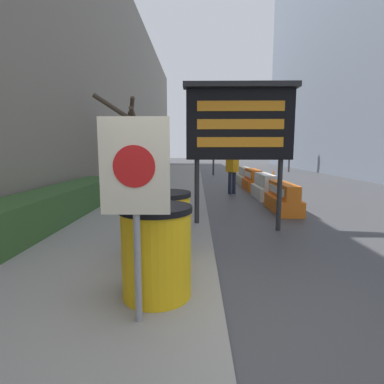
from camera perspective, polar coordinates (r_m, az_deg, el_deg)
The scene contains 17 objects.
ground_plane at distance 3.04m, azimuth 6.32°, elevation -25.06°, with size 120.00×120.00×0.00m, color #3F3F42.
sidewalk_left at distance 3.43m, azimuth -30.92°, elevation -20.61°, with size 3.91×56.00×0.15m.
building_left_facade at distance 13.37m, azimuth -17.18°, elevation 22.55°, with size 0.40×50.40×10.18m.
hedge_strip at distance 7.42m, azimuth -23.32°, elevation -1.72°, with size 0.90×5.85×0.67m.
bare_tree at distance 10.78m, azimuth -13.41°, elevation 8.67°, with size 1.42×1.81×3.30m.
barrel_drum_foreground at distance 3.15m, azimuth -6.79°, elevation -11.11°, with size 0.74×0.74×0.95m.
barrel_drum_middle at distance 4.11m, azimuth -5.38°, elevation -6.53°, with size 0.74×0.74×0.95m.
warning_sign at distance 2.52m, azimuth -10.78°, elevation 1.65°, with size 0.58×0.08×1.77m.
message_board at distance 6.16m, azimuth 9.05°, elevation 12.71°, with size 2.23×0.36×2.94m.
jersey_barrier_orange_near at distance 8.48m, azimuth 16.93°, elevation -1.25°, with size 0.60×1.83×0.78m.
jersey_barrier_white at distance 10.63m, azimuth 13.63°, elevation 0.84°, with size 0.64×1.74×0.84m.
jersey_barrier_orange_far at distance 12.77m, azimuth 11.48°, elevation 2.11°, with size 0.65×1.73×0.86m.
jersey_barrier_cream at distance 14.80m, azimuth 10.02°, elevation 2.87°, with size 0.60×1.88×0.82m.
traffic_cone_near at distance 13.96m, azimuth 15.13°, elevation 2.51°, with size 0.44×0.44×0.79m.
traffic_light_near_curb at distance 19.94m, azimuth 4.18°, elevation 11.19°, with size 0.28×0.45×3.81m.
traffic_light_far_side at distance 23.74m, azimuth 18.31°, elevation 10.96°, with size 0.28×0.45×4.21m.
pedestrian_worker at distance 11.39m, azimuth 7.66°, elevation 4.73°, with size 0.47×0.53×1.72m.
Camera 1 is at (-0.26, -2.53, 1.66)m, focal length 28.00 mm.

